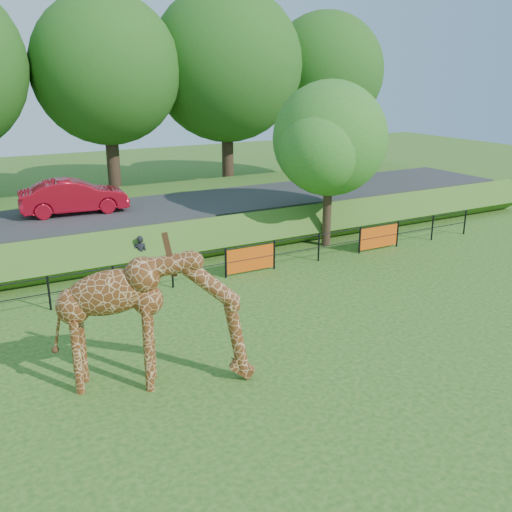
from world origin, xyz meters
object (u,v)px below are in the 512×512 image
object	(u,v)px
visitor	(140,254)
tree_east	(331,143)
car_red	(74,196)
giraffe	(154,320)

from	to	relation	value
visitor	tree_east	world-z (taller)	tree_east
car_red	tree_east	size ratio (longest dim) A/B	0.63
giraffe	tree_east	size ratio (longest dim) A/B	0.67
giraffe	car_red	size ratio (longest dim) A/B	1.06
giraffe	tree_east	world-z (taller)	tree_east
giraffe	car_red	bearing A→B (deg)	109.46
tree_east	giraffe	bearing A→B (deg)	-144.11
car_red	visitor	size ratio (longest dim) A/B	3.06
visitor	tree_east	bearing A→B (deg)	-167.01
car_red	tree_east	world-z (taller)	tree_east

